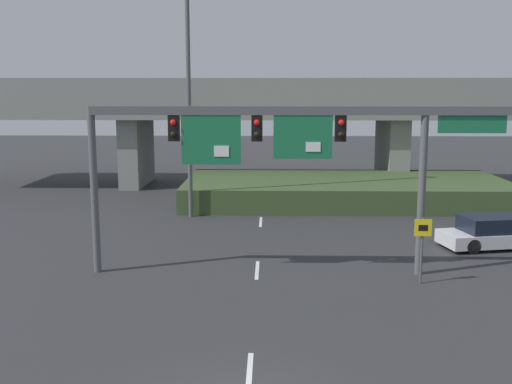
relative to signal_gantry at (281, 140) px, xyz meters
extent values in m
cube|color=silver|center=(-0.87, -8.22, -5.04)|extent=(0.14, 2.40, 0.01)
cube|color=silver|center=(-0.87, 0.37, -5.04)|extent=(0.14, 2.40, 0.01)
cube|color=silver|center=(-0.87, 8.96, -5.04)|extent=(0.14, 2.40, 0.01)
cube|color=silver|center=(-0.87, 17.55, -5.04)|extent=(0.14, 2.40, 0.01)
cube|color=silver|center=(-0.87, 26.14, -5.04)|extent=(0.14, 2.40, 0.01)
cylinder|color=#515456|center=(-6.93, 0.02, -1.91)|extent=(0.28, 0.28, 6.25)
cylinder|color=#515456|center=(5.19, 0.02, -1.91)|extent=(0.28, 0.28, 6.25)
cube|color=#515456|center=(0.65, 0.02, 1.05)|extent=(15.17, 0.32, 0.32)
cube|color=black|center=(-3.90, 0.02, 0.42)|extent=(0.40, 0.28, 0.95)
sphere|color=red|center=(-3.90, -0.15, 0.63)|extent=(0.22, 0.22, 0.22)
sphere|color=black|center=(-3.90, -0.15, 0.20)|extent=(0.22, 0.22, 0.22)
cube|color=black|center=(-0.87, 0.02, 0.42)|extent=(0.40, 0.28, 0.95)
sphere|color=red|center=(-0.87, -0.15, 0.63)|extent=(0.22, 0.22, 0.22)
sphere|color=black|center=(-0.87, -0.15, 0.20)|extent=(0.22, 0.22, 0.22)
cube|color=black|center=(2.16, 0.02, 0.42)|extent=(0.40, 0.28, 0.95)
sphere|color=red|center=(2.16, -0.15, 0.63)|extent=(0.22, 0.22, 0.22)
sphere|color=black|center=(2.16, -0.15, 0.20)|extent=(0.22, 0.22, 0.22)
cube|color=#196B42|center=(-2.54, -0.08, -0.01)|extent=(2.16, 0.08, 1.80)
cube|color=white|center=(-2.16, -0.13, -0.41)|extent=(0.54, 0.03, 0.39)
cube|color=#196B42|center=(0.80, -0.08, 0.11)|extent=(2.13, 0.08, 1.57)
cube|color=white|center=(1.17, -0.13, -0.25)|extent=(0.53, 0.03, 0.35)
cube|color=#196B42|center=(6.87, -0.04, 0.57)|extent=(2.44, 0.07, 0.64)
cylinder|color=#4C4C4C|center=(5.00, -1.10, -3.84)|extent=(0.08, 0.08, 2.40)
cube|color=yellow|center=(5.00, -1.14, -2.99)|extent=(0.60, 0.03, 0.60)
cube|color=black|center=(5.00, -1.16, -2.99)|extent=(0.33, 0.01, 0.21)
cylinder|color=#515456|center=(-4.72, 10.23, 3.57)|extent=(0.24, 0.24, 17.21)
cube|color=gray|center=(-0.87, 21.66, 0.77)|extent=(43.67, 7.42, 1.86)
cube|color=gray|center=(-0.87, 18.15, 2.15)|extent=(43.67, 0.40, 0.90)
cube|color=gray|center=(-10.15, 21.66, -2.60)|extent=(1.40, 5.94, 4.88)
cube|color=gray|center=(8.41, 21.66, -2.60)|extent=(1.40, 5.94, 4.88)
cube|color=#384C28|center=(4.31, 15.10, -4.34)|extent=(19.72, 9.15, 1.39)
cube|color=silver|center=(9.41, 3.99, -4.59)|extent=(4.84, 2.75, 0.57)
cube|color=black|center=(9.23, 3.95, -3.97)|extent=(2.66, 2.13, 0.68)
cylinder|color=black|center=(10.63, 5.08, -4.72)|extent=(0.67, 0.34, 0.64)
cylinder|color=black|center=(7.86, 4.53, -4.72)|extent=(0.67, 0.34, 0.64)
cylinder|color=black|center=(8.19, 2.89, -4.72)|extent=(0.67, 0.34, 0.64)
camera|label=1|loc=(-0.38, -21.78, 1.75)|focal=42.00mm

